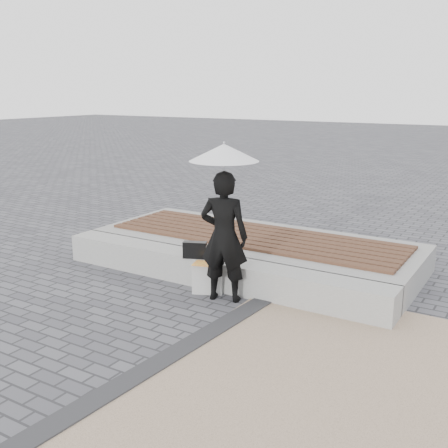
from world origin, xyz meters
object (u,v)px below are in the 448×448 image
(parasol, at_px, (224,153))
(woman, at_px, (224,237))
(seating_ledge, at_px, (214,271))
(handbag, at_px, (195,250))
(canvas_tote, at_px, (208,278))

(parasol, bearing_deg, woman, 0.00)
(seating_ledge, xyz_separation_m, handbag, (-0.20, -0.16, 0.31))
(canvas_tote, bearing_deg, parasol, -37.27)
(handbag, bearing_deg, canvas_tote, -48.79)
(woman, height_order, canvas_tote, woman)
(parasol, relative_size, canvas_tote, 2.62)
(woman, relative_size, canvas_tote, 4.02)
(woman, height_order, handbag, woman)
(parasol, distance_m, handbag, 1.51)
(woman, bearing_deg, canvas_tote, -30.28)
(seating_ledge, relative_size, woman, 2.99)
(woman, bearing_deg, seating_ledge, -59.45)
(parasol, height_order, canvas_tote, parasol)
(seating_ledge, relative_size, parasol, 4.58)
(parasol, relative_size, handbag, 3.39)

